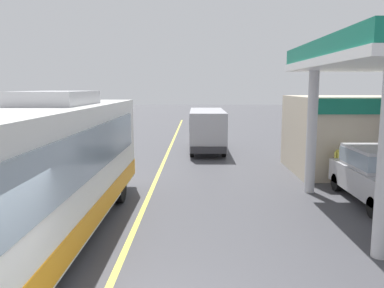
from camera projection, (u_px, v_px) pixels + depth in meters
ground at (171, 146)px, 25.04m from camera, size 120.00×120.00×0.00m
lane_divider_stripe at (165, 160)px, 20.09m from camera, size 0.16×50.00×0.01m
coach_bus_main at (45, 174)px, 9.20m from camera, size 2.60×11.04×3.69m
car_at_pump at (376, 172)px, 12.57m from camera, size 1.70×4.20×1.82m
minibus_opposing_lane at (207, 127)px, 22.85m from camera, size 2.04×6.13×2.44m
pedestrian_by_shop at (341, 163)px, 14.63m from camera, size 0.55×0.22×1.66m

